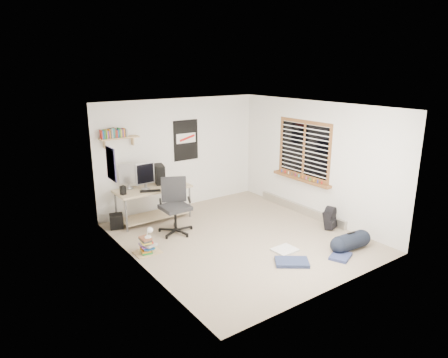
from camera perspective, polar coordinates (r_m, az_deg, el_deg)
floor at (r=7.76m, az=2.22°, el=-8.39°), size 4.00×4.50×0.01m
ceiling at (r=7.11m, az=2.44°, el=10.39°), size 4.00×4.50×0.01m
back_wall at (r=9.18m, az=-6.30°, el=3.61°), size 4.00×0.01×2.50m
left_wall at (r=6.37m, az=-12.16°, el=-2.17°), size 0.01×4.50×2.50m
right_wall at (r=8.67m, az=12.90°, el=2.58°), size 0.01×4.50×2.50m
desk at (r=8.61m, az=-10.02°, el=-3.50°), size 1.71×1.24×0.71m
monitor_left at (r=8.47m, az=-13.46°, el=-0.08°), size 0.38×0.26×0.41m
monitor_right at (r=8.35m, az=-11.19°, el=-0.05°), size 0.41×0.12×0.45m
pc_tower at (r=8.74m, az=-9.21°, el=0.66°), size 0.29×0.44×0.42m
keyboard at (r=8.27m, az=-10.50°, el=-1.71°), size 0.44×0.29×0.02m
speaker_left at (r=8.14m, az=-14.23°, el=-1.61°), size 0.11×0.11×0.18m
speaker_right at (r=8.33m, az=-7.90°, el=-0.94°), size 0.09×0.09×0.17m
office_chair at (r=7.86m, az=-6.99°, el=-4.29°), size 0.94×0.94×1.09m
wall_shelf at (r=8.38m, az=-14.75°, el=5.71°), size 0.80×0.22×0.24m
poster_back_wall at (r=9.17m, az=-5.46°, el=5.53°), size 0.62×0.03×0.92m
poster_left_wall at (r=7.39m, az=-15.85°, el=2.09°), size 0.02×0.42×0.60m
window at (r=8.79m, az=11.29°, el=4.18°), size 0.10×1.50×1.26m
baseboard_heater at (r=9.16m, az=10.85°, el=-4.17°), size 0.08×2.50×0.18m
backpack at (r=8.35m, az=14.89°, el=-5.62°), size 0.32×0.29×0.36m
duffel_bag at (r=7.58m, az=17.62°, el=-8.60°), size 0.33×0.33×0.61m
tshirt at (r=7.30m, az=8.68°, el=-9.98°), size 0.42×0.36×0.04m
jeans_a at (r=6.89m, az=9.68°, el=-11.62°), size 0.65×0.61×0.06m
jeans_b at (r=7.27m, az=16.31°, el=-10.55°), size 0.49×0.43×0.05m
book_stack at (r=7.24m, az=-10.96°, el=-9.19°), size 0.53×0.46×0.31m
desk_lamp at (r=7.14m, az=-10.84°, el=-7.54°), size 0.15×0.21×0.19m
subwoofer at (r=8.43m, az=-15.12°, el=-5.86°), size 0.33×0.33×0.29m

